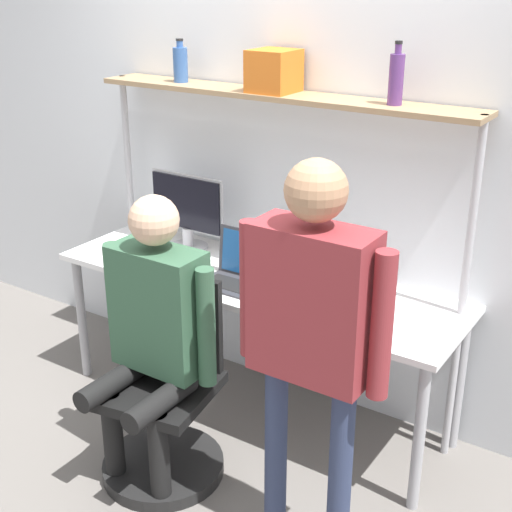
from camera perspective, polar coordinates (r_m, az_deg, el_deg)
The scene contains 13 objects.
ground_plane at distance 3.66m, azimuth -3.09°, elevation -14.39°, with size 12.00×12.00×0.00m, color slate.
wall_back at distance 3.61m, azimuth 2.95°, elevation 8.84°, with size 8.00×0.06×2.70m.
desk at distance 3.55m, azimuth -0.11°, elevation -2.84°, with size 2.10×0.63×0.75m.
shelf_unit at distance 3.46m, azimuth 1.61°, elevation 9.31°, with size 2.00×0.24×1.63m.
monitor at distance 3.84m, azimuth -5.53°, elevation 3.76°, with size 0.47×0.22×0.41m.
laptop at distance 3.46m, azimuth -1.21°, elevation -1.01°, with size 0.32×0.24×0.25m.
cell_phone at distance 3.32m, azimuth 2.04°, elevation -3.23°, with size 0.07×0.15×0.01m.
office_chair at distance 3.35m, azimuth -7.26°, elevation -12.58°, with size 0.56×0.56×0.92m.
person_seated at distance 3.06m, azimuth -8.18°, elevation -5.20°, with size 0.58×0.46×1.33m.
person_standing at distance 2.54m, azimuth 4.49°, elevation -4.99°, with size 0.61×0.22×1.60m.
bottle_blue at distance 3.73m, azimuth -6.07°, elevation 15.04°, with size 0.07×0.07×0.21m.
bottle_purple at distance 3.14m, azimuth 11.15°, elevation 13.79°, with size 0.06×0.06×0.26m.
storage_box at distance 3.41m, azimuth 1.44°, elevation 14.58°, with size 0.20×0.21×0.19m.
Camera 1 is at (1.78, -2.35, 2.18)m, focal length 50.00 mm.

